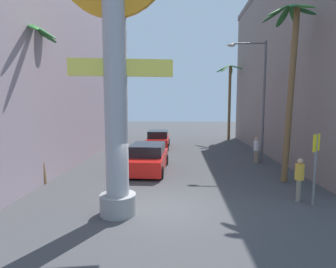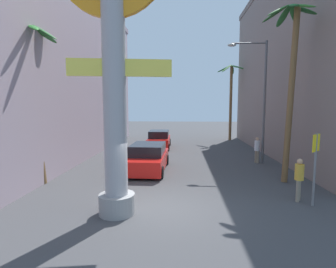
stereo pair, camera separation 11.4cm
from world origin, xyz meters
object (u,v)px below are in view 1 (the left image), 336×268
at_px(palm_tree_near_right, 290,66).
at_px(car_far, 158,140).
at_px(crossing_sign, 315,159).
at_px(pedestrian_far_left, 109,137).
at_px(neon_sign_pole, 115,71).
at_px(pedestrian_by_sign, 299,176).
at_px(car_lead, 148,158).
at_px(palm_tree_near_left, 33,92).
at_px(palm_tree_far_right, 230,91).
at_px(street_lamp, 258,91).
at_px(pedestrian_mid_right, 256,148).

bearing_deg(palm_tree_near_right, car_far, 125.73).
xyz_separation_m(crossing_sign, pedestrian_far_left, (-11.33, 13.22, -0.81)).
height_order(neon_sign_pole, pedestrian_by_sign, neon_sign_pole).
distance_m(neon_sign_pole, pedestrian_far_left, 15.42).
bearing_deg(pedestrian_by_sign, neon_sign_pole, -166.93).
relative_size(crossing_sign, car_far, 0.62).
height_order(car_lead, palm_tree_near_left, palm_tree_near_left).
relative_size(palm_tree_far_right, pedestrian_by_sign, 4.83).
bearing_deg(pedestrian_far_left, car_far, 1.98).
distance_m(street_lamp, palm_tree_near_right, 4.35).
bearing_deg(car_lead, street_lamp, 19.69).
relative_size(car_lead, pedestrian_far_left, 2.82).
bearing_deg(pedestrian_far_left, palm_tree_near_right, -40.43).
xyz_separation_m(street_lamp, palm_tree_near_left, (-11.83, -5.51, -0.32)).
xyz_separation_m(crossing_sign, pedestrian_by_sign, (-0.33, 0.49, -0.80)).
xyz_separation_m(neon_sign_pole, pedestrian_by_sign, (6.84, 1.59, -3.90)).
height_order(car_lead, palm_tree_near_right, palm_tree_near_right).
distance_m(street_lamp, car_far, 9.92).
height_order(crossing_sign, pedestrian_mid_right, crossing_sign).
bearing_deg(crossing_sign, street_lamp, 89.71).
relative_size(crossing_sign, pedestrian_mid_right, 1.60).
relative_size(crossing_sign, palm_tree_far_right, 0.33).
height_order(pedestrian_mid_right, pedestrian_far_left, pedestrian_mid_right).
height_order(neon_sign_pole, pedestrian_far_left, neon_sign_pole).
relative_size(car_lead, pedestrian_mid_right, 2.75).
xyz_separation_m(street_lamp, pedestrian_mid_right, (-0.02, -0.07, -3.71)).
bearing_deg(neon_sign_pole, palm_tree_near_right, 30.85).
distance_m(neon_sign_pole, palm_tree_near_left, 5.62).
xyz_separation_m(palm_tree_near_left, palm_tree_far_right, (12.18, 17.20, 0.96)).
bearing_deg(palm_tree_near_right, palm_tree_near_left, -173.92).
bearing_deg(palm_tree_near_right, street_lamp, 93.08).
distance_m(car_far, pedestrian_mid_right, 9.12).
bearing_deg(car_far, palm_tree_far_right, 38.69).
relative_size(neon_sign_pole, pedestrian_by_sign, 6.07).
distance_m(car_lead, palm_tree_far_right, 16.57).
distance_m(palm_tree_far_right, pedestrian_far_left, 13.89).
bearing_deg(pedestrian_mid_right, car_far, 139.88).
height_order(palm_tree_far_right, pedestrian_far_left, palm_tree_far_right).
xyz_separation_m(palm_tree_near_right, pedestrian_far_left, (-11.60, 9.88, -4.70)).
relative_size(pedestrian_mid_right, pedestrian_far_left, 1.02).
bearing_deg(crossing_sign, pedestrian_far_left, 130.60).
bearing_deg(palm_tree_far_right, pedestrian_by_sign, -92.18).
distance_m(car_far, palm_tree_far_right, 10.47).
distance_m(car_lead, palm_tree_near_left, 6.83).
bearing_deg(palm_tree_near_left, crossing_sign, -9.88).
distance_m(street_lamp, pedestrian_by_sign, 8.00).
xyz_separation_m(neon_sign_pole, palm_tree_far_right, (7.55, 20.35, 0.46)).
relative_size(neon_sign_pole, street_lamp, 1.31).
relative_size(crossing_sign, car_lead, 0.58).
bearing_deg(palm_tree_far_right, pedestrian_mid_right, -91.79).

